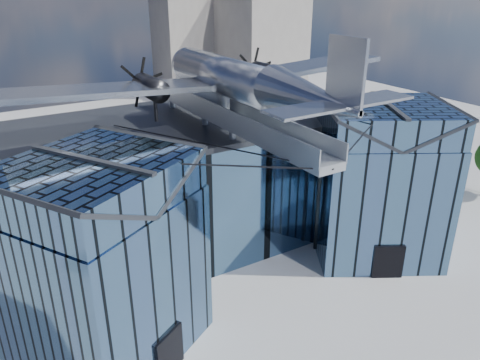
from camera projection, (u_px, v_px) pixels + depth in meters
ground_plane at (255, 282)px, 33.45m from camera, size 120.00×120.00×0.00m
museum at (214, 183)px, 35.81m from camera, size 32.88×24.50×17.60m
bg_towers at (79, 51)px, 69.74m from camera, size 77.00×24.50×26.00m
tree_side_e at (444, 158)px, 45.75m from camera, size 4.45×4.45×5.61m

